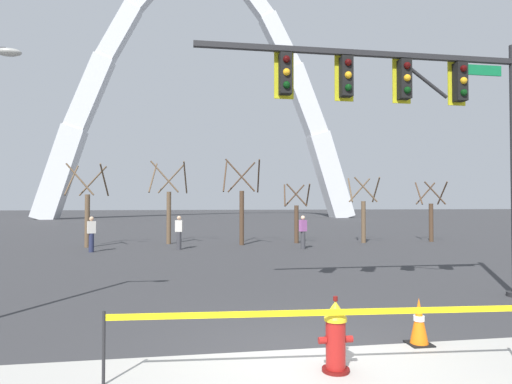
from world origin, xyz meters
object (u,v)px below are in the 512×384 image
at_px(monument_arch, 202,102).
at_px(pedestrian_standing_center, 303,232).
at_px(traffic_cone_by_hydrant, 419,322).
at_px(pedestrian_walking_right, 179,232).
at_px(traffic_signal_gantry, 422,108).
at_px(fire_hydrant, 335,336).
at_px(pedestrian_walking_left, 91,234).

xyz_separation_m(monument_arch, pedestrian_standing_center, (3.72, -39.87, -15.43)).
distance_m(traffic_cone_by_hydrant, pedestrian_walking_right, 14.85).
bearing_deg(pedestrian_walking_right, traffic_signal_gantry, -63.26).
relative_size(fire_hydrant, traffic_cone_by_hydrant, 1.36).
xyz_separation_m(fire_hydrant, traffic_signal_gantry, (3.38, 3.67, 3.94)).
relative_size(traffic_cone_by_hydrant, monument_arch, 0.02).
bearing_deg(pedestrian_walking_right, pedestrian_walking_left, -173.35).
bearing_deg(pedestrian_standing_center, pedestrian_walking_right, 173.85).
distance_m(traffic_signal_gantry, pedestrian_walking_left, 15.03).
bearing_deg(traffic_cone_by_hydrant, pedestrian_walking_right, 105.74).
relative_size(pedestrian_walking_left, pedestrian_walking_right, 1.00).
bearing_deg(monument_arch, pedestrian_walking_right, -93.11).
distance_m(fire_hydrant, traffic_cone_by_hydrant, 1.84).
bearing_deg(traffic_signal_gantry, fire_hydrant, -132.69).
height_order(fire_hydrant, traffic_cone_by_hydrant, fire_hydrant).
bearing_deg(fire_hydrant, pedestrian_walking_right, 98.94).
distance_m(monument_arch, pedestrian_walking_left, 43.00).
distance_m(traffic_cone_by_hydrant, pedestrian_walking_left, 15.93).
height_order(traffic_signal_gantry, pedestrian_walking_right, traffic_signal_gantry).
height_order(traffic_signal_gantry, monument_arch, monument_arch).
bearing_deg(pedestrian_walking_right, traffic_cone_by_hydrant, -74.26).
distance_m(traffic_signal_gantry, monument_arch, 52.16).
relative_size(pedestrian_standing_center, pedestrian_walking_right, 1.00).
distance_m(fire_hydrant, pedestrian_walking_left, 15.92).
xyz_separation_m(traffic_cone_by_hydrant, pedestrian_walking_right, (-4.02, 14.28, 0.46)).
height_order(traffic_cone_by_hydrant, traffic_signal_gantry, traffic_signal_gantry).
distance_m(pedestrian_walking_left, pedestrian_standing_center, 9.71).
bearing_deg(traffic_cone_by_hydrant, traffic_signal_gantry, 58.73).
bearing_deg(monument_arch, traffic_signal_gantry, -85.90).
bearing_deg(pedestrian_standing_center, pedestrian_walking_left, 178.93).
relative_size(traffic_signal_gantry, monument_arch, 0.18).
height_order(fire_hydrant, monument_arch, monument_arch).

